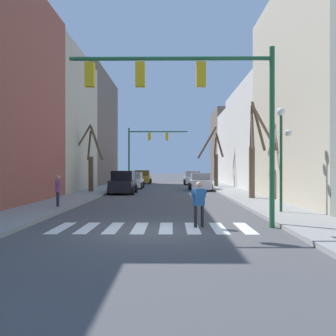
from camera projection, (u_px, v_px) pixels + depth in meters
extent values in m
plane|color=#4C4C4F|center=(152.00, 232.00, 12.69)|extent=(240.00, 240.00, 0.00)
cube|color=gray|center=(327.00, 230.00, 12.63)|extent=(2.60, 90.00, 0.15)
cube|color=#BCB299|center=(50.00, 123.00, 33.98)|extent=(6.00, 11.99, 11.90)
cube|color=#66564C|center=(84.00, 130.00, 47.49)|extent=(6.00, 15.04, 13.14)
cube|color=#BCB299|center=(330.00, 93.00, 23.03)|extent=(6.00, 14.89, 12.87)
cube|color=beige|center=(267.00, 138.00, 38.17)|extent=(6.00, 15.38, 9.80)
cube|color=beige|center=(245.00, 148.00, 50.00)|extent=(6.00, 8.28, 9.04)
cube|color=#66564C|center=(234.00, 146.00, 59.00)|extent=(6.00, 9.73, 10.55)
cube|color=white|center=(61.00, 228.00, 13.48)|extent=(0.45, 2.60, 0.01)
cube|color=white|center=(87.00, 228.00, 13.47)|extent=(0.45, 2.60, 0.01)
cube|color=white|center=(114.00, 228.00, 13.46)|extent=(0.45, 2.60, 0.01)
cube|color=white|center=(140.00, 228.00, 13.45)|extent=(0.45, 2.60, 0.01)
cube|color=white|center=(166.00, 228.00, 13.44)|extent=(0.45, 2.60, 0.01)
cube|color=white|center=(192.00, 228.00, 13.43)|extent=(0.45, 2.60, 0.01)
cube|color=white|center=(219.00, 228.00, 13.42)|extent=(0.45, 2.60, 0.01)
cube|color=white|center=(245.00, 228.00, 13.41)|extent=(0.45, 2.60, 0.01)
cylinder|color=#236038|center=(272.00, 137.00, 13.49)|extent=(0.18, 0.18, 6.23)
cylinder|color=#236038|center=(171.00, 59.00, 13.52)|extent=(6.98, 0.14, 0.14)
cube|color=yellow|center=(201.00, 74.00, 13.51)|extent=(0.32, 0.28, 0.84)
cube|color=yellow|center=(140.00, 75.00, 13.53)|extent=(0.32, 0.28, 0.84)
cube|color=yellow|center=(90.00, 75.00, 13.55)|extent=(0.32, 0.28, 0.84)
cylinder|color=#236038|center=(129.00, 157.00, 43.42)|extent=(0.18, 0.18, 6.44)
cylinder|color=#236038|center=(158.00, 132.00, 43.39)|extent=(6.46, 0.14, 0.14)
cube|color=yellow|center=(149.00, 137.00, 43.40)|extent=(0.32, 0.28, 0.84)
cube|color=yellow|center=(167.00, 137.00, 43.38)|extent=(0.32, 0.28, 0.84)
cylinder|color=#1E4C2D|center=(281.00, 164.00, 17.10)|extent=(0.12, 0.12, 4.18)
sphere|color=white|center=(281.00, 112.00, 17.10)|extent=(0.36, 0.36, 0.36)
sphere|color=white|center=(274.00, 133.00, 17.10)|extent=(0.31, 0.31, 0.31)
sphere|color=white|center=(288.00, 133.00, 17.09)|extent=(0.31, 0.31, 0.31)
cube|color=white|center=(133.00, 183.00, 38.92)|extent=(1.79, 4.39, 0.78)
cube|color=gray|center=(133.00, 176.00, 38.92)|extent=(1.64, 2.28, 0.64)
cylinder|color=black|center=(126.00, 185.00, 40.29)|extent=(0.22, 0.64, 0.64)
cylinder|color=black|center=(143.00, 185.00, 40.27)|extent=(0.22, 0.64, 0.64)
cylinder|color=black|center=(122.00, 186.00, 37.56)|extent=(0.22, 0.64, 0.64)
cylinder|color=black|center=(141.00, 186.00, 37.55)|extent=(0.22, 0.64, 0.64)
cube|color=silver|center=(200.00, 184.00, 35.69)|extent=(1.75, 4.76, 0.77)
cube|color=slate|center=(200.00, 176.00, 35.69)|extent=(1.61, 2.47, 0.63)
cylinder|color=black|center=(190.00, 186.00, 37.18)|extent=(0.22, 0.64, 0.64)
cylinder|color=black|center=(208.00, 186.00, 37.16)|extent=(0.22, 0.64, 0.64)
cylinder|color=black|center=(191.00, 188.00, 34.23)|extent=(0.22, 0.64, 0.64)
cylinder|color=black|center=(212.00, 188.00, 34.21)|extent=(0.22, 0.64, 0.64)
cube|color=black|center=(123.00, 186.00, 31.01)|extent=(1.76, 4.30, 0.90)
cube|color=black|center=(123.00, 175.00, 31.01)|extent=(1.62, 2.24, 0.74)
cylinder|color=black|center=(114.00, 189.00, 32.35)|extent=(0.22, 0.64, 0.64)
cylinder|color=black|center=(136.00, 189.00, 32.33)|extent=(0.22, 0.64, 0.64)
cylinder|color=black|center=(109.00, 191.00, 29.68)|extent=(0.22, 0.64, 0.64)
cylinder|color=black|center=(133.00, 191.00, 29.66)|extent=(0.22, 0.64, 0.64)
cube|color=silver|center=(193.00, 180.00, 47.66)|extent=(1.86, 4.28, 0.80)
cube|color=slate|center=(193.00, 174.00, 47.66)|extent=(1.71, 2.23, 0.66)
cylinder|color=black|center=(184.00, 181.00, 48.99)|extent=(0.22, 0.64, 0.64)
cylinder|color=black|center=(200.00, 181.00, 48.98)|extent=(0.22, 0.64, 0.64)
cylinder|color=black|center=(185.00, 182.00, 46.34)|extent=(0.22, 0.64, 0.64)
cylinder|color=black|center=(201.00, 182.00, 46.32)|extent=(0.22, 0.64, 0.64)
cube|color=#A38423|center=(143.00, 179.00, 50.42)|extent=(1.95, 4.32, 0.85)
cube|color=#594813|center=(143.00, 173.00, 50.42)|extent=(1.79, 2.24, 0.69)
cylinder|color=black|center=(136.00, 181.00, 51.77)|extent=(0.22, 0.64, 0.64)
cylinder|color=black|center=(151.00, 181.00, 51.75)|extent=(0.22, 0.64, 0.64)
cylinder|color=black|center=(134.00, 181.00, 49.09)|extent=(0.22, 0.64, 0.64)
cylinder|color=black|center=(150.00, 181.00, 49.07)|extent=(0.22, 0.64, 0.64)
cylinder|color=black|center=(202.00, 216.00, 13.67)|extent=(0.11, 0.11, 0.75)
cylinder|color=black|center=(196.00, 217.00, 13.55)|extent=(0.11, 0.11, 0.75)
cube|color=#235693|center=(199.00, 197.00, 13.61)|extent=(0.42, 0.35, 0.59)
sphere|color=tan|center=(199.00, 185.00, 13.61)|extent=(0.21, 0.21, 0.21)
cylinder|color=#235693|center=(204.00, 198.00, 13.70)|extent=(0.27, 0.19, 0.57)
cylinder|color=#235693|center=(194.00, 198.00, 13.51)|extent=(0.27, 0.19, 0.57)
cylinder|color=#282D47|center=(57.00, 199.00, 19.47)|extent=(0.11, 0.11, 0.73)
cylinder|color=#282D47|center=(58.00, 199.00, 19.23)|extent=(0.11, 0.11, 0.73)
cube|color=#9E4C93|center=(58.00, 186.00, 19.35)|extent=(0.33, 0.41, 0.57)
sphere|color=tan|center=(58.00, 177.00, 19.35)|extent=(0.20, 0.20, 0.20)
cylinder|color=#9E4C93|center=(57.00, 186.00, 19.54)|extent=(0.18, 0.26, 0.56)
cylinder|color=#9E4C93|center=(59.00, 187.00, 19.17)|extent=(0.18, 0.26, 0.56)
cylinder|color=brown|center=(91.00, 174.00, 31.72)|extent=(0.39, 0.39, 2.80)
cylinder|color=brown|center=(97.00, 143.00, 31.33)|extent=(1.24, 0.99, 2.76)
cylinder|color=brown|center=(89.00, 146.00, 32.15)|extent=(0.58, 1.01, 2.40)
cylinder|color=brown|center=(81.00, 142.00, 31.89)|extent=(1.88, 0.50, 2.90)
cylinder|color=#473828|center=(216.00, 170.00, 40.62)|extent=(0.41, 0.41, 3.29)
cylinder|color=#473828|center=(207.00, 143.00, 40.40)|extent=(2.08, 0.70, 3.37)
cylinder|color=#473828|center=(215.00, 147.00, 41.10)|extent=(0.23, 1.10, 2.13)
cylinder|color=#473828|center=(219.00, 145.00, 40.89)|extent=(0.98, 0.77, 2.55)
cylinder|color=brown|center=(252.00, 172.00, 24.78)|extent=(0.38, 0.38, 3.23)
cylinder|color=brown|center=(264.00, 127.00, 24.03)|extent=(1.29, 1.67, 3.00)
cylinder|color=brown|center=(259.00, 126.00, 25.24)|extent=(1.21, 1.14, 3.15)
cylinder|color=brown|center=(251.00, 131.00, 25.46)|extent=(0.38, 1.54, 3.17)
cylinder|color=brown|center=(252.00, 131.00, 24.22)|extent=(0.33, 1.27, 2.27)
cylinder|color=brown|center=(252.00, 134.00, 25.35)|extent=(0.45, 1.30, 1.93)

